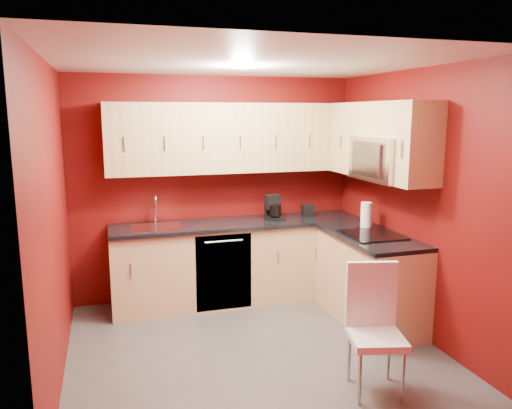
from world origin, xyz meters
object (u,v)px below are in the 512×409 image
microwave (386,159)px  dining_chair (377,331)px  sink (157,223)px  coffee_maker (275,208)px  paper_towel (366,215)px  napkin_holder (308,210)px

microwave → dining_chair: bearing=-121.8°
microwave → dining_chair: size_ratio=0.78×
dining_chair → sink: bearing=137.1°
microwave → dining_chair: microwave is taller
sink → dining_chair: 2.59m
sink → coffee_maker: (1.31, -0.02, 0.10)m
microwave → paper_towel: microwave is taller
sink → napkin_holder: 1.74m
coffee_maker → dining_chair: coffee_maker is taller
microwave → napkin_holder: (-0.35, 1.06, -0.68)m
paper_towel → coffee_maker: bearing=138.7°
microwave → napkin_holder: bearing=108.4°
sink → napkin_holder: size_ratio=3.87×
napkin_holder → dining_chair: size_ratio=0.14×
microwave → napkin_holder: microwave is taller
microwave → sink: size_ratio=1.46×
coffee_maker → napkin_holder: coffee_maker is taller
sink → coffee_maker: 1.32m
paper_towel → dining_chair: (-0.70, -1.45, -0.56)m
sink → dining_chair: sink is taller
dining_chair → microwave: bearing=72.5°
napkin_holder → dining_chair: (-0.35, -2.20, -0.49)m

